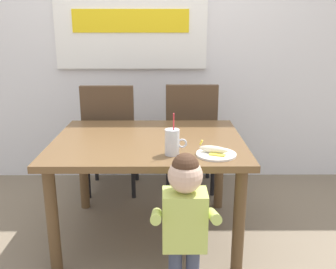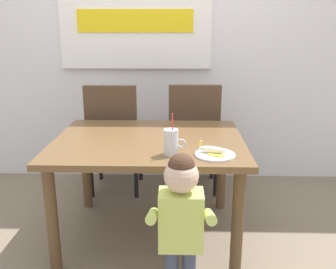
{
  "view_description": "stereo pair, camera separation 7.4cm",
  "coord_description": "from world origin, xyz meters",
  "px_view_note": "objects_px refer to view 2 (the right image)",
  "views": [
    {
      "loc": [
        0.12,
        -2.35,
        1.42
      ],
      "look_at": [
        0.13,
        -0.1,
        0.76
      ],
      "focal_mm": 40.24,
      "sensor_mm": 36.0,
      "label": 1
    },
    {
      "loc": [
        0.19,
        -2.35,
        1.42
      ],
      "look_at": [
        0.13,
        -0.1,
        0.76
      ],
      "focal_mm": 40.24,
      "sensor_mm": 36.0,
      "label": 2
    }
  ],
  "objects_px": {
    "dining_chair_left": "(114,133)",
    "toddler_standing": "(181,213)",
    "dining_table": "(149,152)",
    "peeled_banana": "(213,150)",
    "dining_chair_right": "(194,132)",
    "milk_cup": "(171,144)",
    "snack_plate": "(215,155)"
  },
  "relations": [
    {
      "from": "milk_cup",
      "to": "snack_plate",
      "type": "distance_m",
      "value": 0.26
    },
    {
      "from": "dining_chair_left",
      "to": "toddler_standing",
      "type": "xyz_separation_m",
      "value": [
        0.56,
        -1.37,
        -0.02
      ]
    },
    {
      "from": "dining_chair_left",
      "to": "snack_plate",
      "type": "relative_size",
      "value": 4.17
    },
    {
      "from": "snack_plate",
      "to": "peeled_banana",
      "type": "relative_size",
      "value": 1.32
    },
    {
      "from": "dining_chair_left",
      "to": "dining_chair_right",
      "type": "bearing_deg",
      "value": -176.15
    },
    {
      "from": "peeled_banana",
      "to": "snack_plate",
      "type": "bearing_deg",
      "value": -28.57
    },
    {
      "from": "dining_chair_left",
      "to": "toddler_standing",
      "type": "height_order",
      "value": "dining_chair_left"
    },
    {
      "from": "dining_chair_left",
      "to": "milk_cup",
      "type": "xyz_separation_m",
      "value": [
        0.5,
        -1.0,
        0.23
      ]
    },
    {
      "from": "dining_chair_left",
      "to": "toddler_standing",
      "type": "bearing_deg",
      "value": 112.17
    },
    {
      "from": "snack_plate",
      "to": "peeled_banana",
      "type": "height_order",
      "value": "peeled_banana"
    },
    {
      "from": "dining_chair_left",
      "to": "toddler_standing",
      "type": "distance_m",
      "value": 1.48
    },
    {
      "from": "milk_cup",
      "to": "dining_chair_left",
      "type": "bearing_deg",
      "value": 116.75
    },
    {
      "from": "snack_plate",
      "to": "peeled_banana",
      "type": "xyz_separation_m",
      "value": [
        -0.01,
        0.01,
        0.03
      ]
    },
    {
      "from": "dining_chair_left",
      "to": "milk_cup",
      "type": "relative_size",
      "value": 3.83
    },
    {
      "from": "peeled_banana",
      "to": "toddler_standing",
      "type": "bearing_deg",
      "value": -116.54
    },
    {
      "from": "dining_table",
      "to": "snack_plate",
      "type": "height_order",
      "value": "snack_plate"
    },
    {
      "from": "dining_chair_right",
      "to": "toddler_standing",
      "type": "xyz_separation_m",
      "value": [
        -0.12,
        -1.42,
        -0.02
      ]
    },
    {
      "from": "milk_cup",
      "to": "snack_plate",
      "type": "bearing_deg",
      "value": -3.06
    },
    {
      "from": "dining_table",
      "to": "snack_plate",
      "type": "relative_size",
      "value": 5.35
    },
    {
      "from": "dining_chair_right",
      "to": "milk_cup",
      "type": "bearing_deg",
      "value": 80.64
    },
    {
      "from": "dining_chair_left",
      "to": "milk_cup",
      "type": "bearing_deg",
      "value": 116.75
    },
    {
      "from": "dining_chair_right",
      "to": "peeled_banana",
      "type": "height_order",
      "value": "dining_chair_right"
    },
    {
      "from": "dining_table",
      "to": "snack_plate",
      "type": "xyz_separation_m",
      "value": [
        0.4,
        -0.32,
        0.1
      ]
    },
    {
      "from": "snack_plate",
      "to": "milk_cup",
      "type": "bearing_deg",
      "value": 176.94
    },
    {
      "from": "dining_chair_right",
      "to": "snack_plate",
      "type": "xyz_separation_m",
      "value": [
        0.08,
        -1.06,
        0.17
      ]
    },
    {
      "from": "snack_plate",
      "to": "peeled_banana",
      "type": "bearing_deg",
      "value": 151.43
    },
    {
      "from": "dining_chair_right",
      "to": "dining_table",
      "type": "bearing_deg",
      "value": 66.26
    },
    {
      "from": "peeled_banana",
      "to": "milk_cup",
      "type": "bearing_deg",
      "value": 178.34
    },
    {
      "from": "dining_table",
      "to": "peeled_banana",
      "type": "height_order",
      "value": "peeled_banana"
    },
    {
      "from": "toddler_standing",
      "to": "peeled_banana",
      "type": "relative_size",
      "value": 4.81
    },
    {
      "from": "dining_table",
      "to": "dining_chair_left",
      "type": "xyz_separation_m",
      "value": [
        -0.35,
        0.69,
        -0.07
      ]
    },
    {
      "from": "dining_chair_left",
      "to": "dining_chair_right",
      "type": "relative_size",
      "value": 1.0
    }
  ]
}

